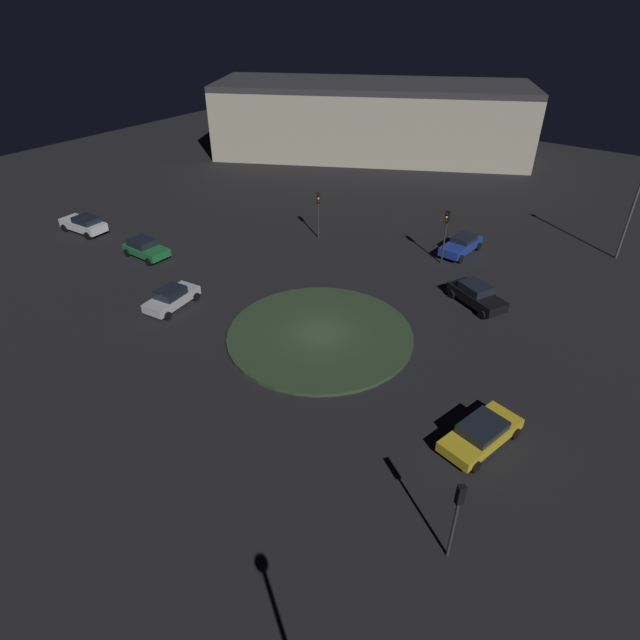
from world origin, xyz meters
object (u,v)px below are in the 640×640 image
object	(u,v)px
car_green	(145,248)
car_white	(84,224)
car_silver	(172,298)
streetlamp_northeast	(635,200)
traffic_light_northwest	(318,206)
car_blue	(461,245)
store_building	(371,120)
car_yellow	(481,433)
traffic_light_north	(446,227)
car_black	(476,295)
traffic_light_southeast	(457,507)

from	to	relation	value
car_green	car_white	size ratio (longest dim) A/B	0.86
car_silver	streetlamp_northeast	world-z (taller)	streetlamp_northeast
car_silver	streetlamp_northeast	xyz separation A→B (m)	(23.82, 26.76, 4.25)
traffic_light_northwest	car_blue	bearing A→B (deg)	74.77
car_green	store_building	world-z (taller)	store_building
car_white	traffic_light_northwest	xyz separation A→B (m)	(18.00, 11.49, 2.13)
car_blue	car_yellow	xyz separation A→B (m)	(9.50, -19.91, -0.08)
traffic_light_north	store_building	bearing A→B (deg)	-130.60
car_black	traffic_light_north	distance (m)	7.02
car_white	car_blue	bearing A→B (deg)	-155.22
car_yellow	car_green	bearing A→B (deg)	-83.25
car_silver	traffic_light_north	xyz separation A→B (m)	(12.44, 17.36, 2.42)
car_black	traffic_light_southeast	bearing A→B (deg)	-44.76
car_black	traffic_light_southeast	size ratio (longest dim) A/B	1.15
car_green	traffic_light_southeast	xyz separation A→B (m)	(31.70, -10.48, 2.16)
car_blue	traffic_light_northwest	xyz separation A→B (m)	(-11.57, -4.47, 2.18)
car_blue	streetlamp_northeast	distance (m)	13.45
car_black	streetlamp_northeast	size ratio (longest dim) A/B	0.59
car_silver	traffic_light_northwest	world-z (taller)	traffic_light_northwest
traffic_light_southeast	store_building	xyz separation A→B (m)	(-32.67, 47.77, 1.51)
car_blue	store_building	bearing A→B (deg)	-129.18
car_yellow	car_blue	bearing A→B (deg)	-140.33
car_blue	store_building	size ratio (longest dim) A/B	0.11
car_black	streetlamp_northeast	world-z (taller)	streetlamp_northeast
car_green	car_white	bearing A→B (deg)	-178.94
car_yellow	store_building	world-z (taller)	store_building
car_yellow	car_green	xyz separation A→B (m)	(-30.47, 3.96, 0.08)
car_yellow	car_white	size ratio (longest dim) A/B	1.05
car_silver	car_blue	bearing A→B (deg)	-39.34
car_yellow	traffic_light_southeast	distance (m)	7.01
traffic_light_north	traffic_light_northwest	bearing A→B (deg)	-73.27
streetlamp_northeast	store_building	world-z (taller)	store_building
car_yellow	streetlamp_northeast	size ratio (longest dim) A/B	0.61
car_green	traffic_light_north	size ratio (longest dim) A/B	0.90
car_silver	car_green	world-z (taller)	car_green
car_yellow	traffic_light_north	world-z (taller)	traffic_light_north
car_white	streetlamp_northeast	bearing A→B (deg)	-154.33
car_white	traffic_light_northwest	size ratio (longest dim) A/B	1.13
traffic_light_north	car_white	bearing A→B (deg)	-57.82
car_yellow	car_black	bearing A→B (deg)	-143.16
car_blue	car_silver	distance (m)	23.88
car_silver	store_building	world-z (taller)	store_building
streetlamp_northeast	traffic_light_north	bearing A→B (deg)	-140.43
car_black	car_silver	bearing A→B (deg)	-116.92
car_black	traffic_light_northwest	distance (m)	16.21
traffic_light_southeast	car_blue	bearing A→B (deg)	-31.98
car_white	traffic_light_north	distance (m)	32.04
car_silver	store_building	size ratio (longest dim) A/B	0.10
traffic_light_northwest	car_silver	bearing A→B (deg)	-41.38
traffic_light_north	traffic_light_northwest	distance (m)	11.21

